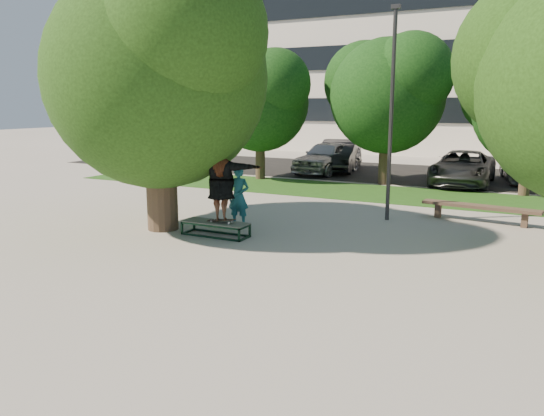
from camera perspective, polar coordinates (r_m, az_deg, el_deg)
The scene contains 17 objects.
ground at distance 11.97m, azimuth 1.39°, elevation -5.38°, with size 120.00×120.00×0.00m, color gray.
grass_strip at distance 20.53m, azimuth 15.46°, elevation 1.22°, with size 30.00×4.00×0.02m, color #1C4012.
asphalt_strip at distance 27.04m, azimuth 16.18°, elevation 3.48°, with size 40.00×8.00×0.01m, color black.
tree_left at distance 14.74m, azimuth -12.34°, elevation 14.85°, with size 6.96×5.95×7.12m.
bg_tree_left at distance 24.33m, azimuth -1.37°, elevation 11.91°, with size 5.28×4.51×5.77m.
bg_tree_mid at distance 23.24m, azimuth 12.17°, elevation 12.41°, with size 5.76×4.92×6.24m.
bg_tree_right at distance 21.94m, azimuth 26.02°, elevation 10.26°, with size 5.04×4.31×5.43m.
lamppost at distance 15.86m, azimuth 12.72°, elevation 9.96°, with size 0.25×0.15×6.11m.
office_building at distance 43.15m, azimuth 18.27°, elevation 16.72°, with size 30.00×14.12×16.00m.
grind_box at distance 13.97m, azimuth -6.10°, elevation -2.23°, with size 1.80×0.60×0.38m.
skater_rig at distance 13.64m, azimuth -5.51°, elevation 2.37°, with size 2.24×1.35×1.85m.
bystander at distance 14.84m, azimuth -3.62°, elevation 1.24°, with size 0.62×0.41×1.71m, color #1B5B68.
bench at distance 16.57m, azimuth 21.47°, elevation 0.00°, with size 3.34×0.87×0.51m.
car_silver_a at distance 26.66m, azimuth 6.04°, elevation 5.49°, with size 1.90×4.73×1.61m, color #A1A2A6.
car_dark at distance 27.49m, azimuth 7.23°, elevation 5.61°, with size 1.69×4.85×1.60m, color black.
car_grey at distance 24.19m, azimuth 19.85°, elevation 4.10°, with size 2.37×5.14×1.43m, color #4F4F53.
car_silver_b at distance 26.11m, azimuth 25.67°, elevation 3.99°, with size 1.83×4.50×1.31m, color #A2A2A6.
Camera 1 is at (4.93, -10.37, 3.40)m, focal length 35.00 mm.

